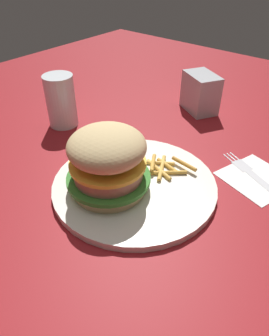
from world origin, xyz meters
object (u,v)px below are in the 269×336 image
Objects in this scene: plate at (134,185)px; drink_glass at (61,104)px; fries_pile at (164,167)px; sandwich at (108,161)px; fork at (256,176)px; napkin at (257,178)px; napkin_dispenser at (200,93)px.

drink_glass is (0.07, 0.27, 0.05)m from plate.
sandwich is at bearing 157.70° from fries_pile.
fries_pile is at bearing -16.26° from plate.
plate is at bearing 136.60° from fork.
plate is 0.22m from napkin.
napkin_dispenser reaches higher than fork.
fork is 1.78× the size of napkin_dispenser.
drink_glass is at bearing 75.47° from plate.
fries_pile is 0.28m from napkin_dispenser.
plate is 1.73× the size of fork.
sandwich reaches higher than fork.
drink_glass reaches higher than fork.
fries_pile is 0.17m from fork.
sandwich is 0.12m from fries_pile.
drink_glass is 1.26× the size of napkin_dispenser.
fork is at bearing -41.32° from sandwich.
fork is at bearing -53.58° from fries_pile.
plate is 0.08m from sandwich.
napkin is at bearing 172.24° from napkin_dispenser.
napkin is at bearing -116.52° from fork.
napkin is (0.10, -0.14, -0.02)m from fries_pile.
sandwich is at bearing 126.89° from napkin_dispenser.
napkin_dispenser is at bearing 17.87° from fries_pile.
sandwich is at bearing 138.68° from fork.
sandwich is 0.85× the size of fork.
napkin_dispenser is (0.33, 0.07, 0.04)m from plate.
sandwich is 0.27m from drink_glass.
napkin_dispenser is (0.17, 0.22, 0.04)m from napkin.
plate is 0.28m from drink_glass.
plate is 3.08× the size of napkin_dispenser.
fries_pile reaches higher than fork.
napkin is (0.16, -0.15, -0.01)m from plate.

